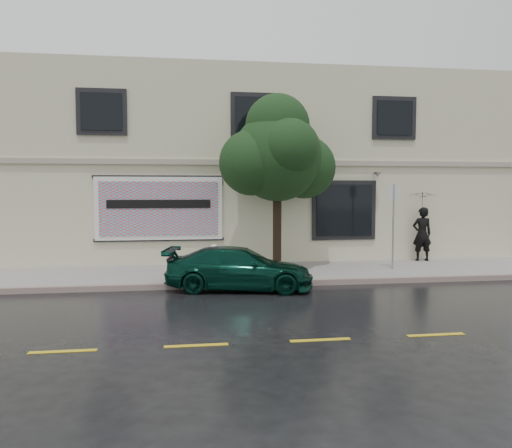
{
  "coord_description": "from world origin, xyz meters",
  "views": [
    {
      "loc": [
        -2.39,
        -11.97,
        2.69
      ],
      "look_at": [
        -0.33,
        2.2,
        1.69
      ],
      "focal_mm": 35.0,
      "sensor_mm": 36.0,
      "label": 1
    }
  ],
  "objects": [
    {
      "name": "fire_hydrant",
      "position": [
        -1.5,
        3.0,
        0.58
      ],
      "size": [
        0.36,
        0.34,
        0.88
      ],
      "rotation": [
        0.0,
        0.0,
        -0.32
      ],
      "color": "white",
      "rests_on": "sidewalk"
    },
    {
      "name": "sign_pole",
      "position": [
        4.17,
        2.97,
        1.76
      ],
      "size": [
        0.31,
        0.15,
        2.7
      ],
      "rotation": [
        0.0,
        0.0,
        -0.4
      ],
      "color": "#96979E",
      "rests_on": "sidewalk"
    },
    {
      "name": "sidewalk",
      "position": [
        0.0,
        3.25,
        0.07
      ],
      "size": [
        20.0,
        3.5,
        0.15
      ],
      "primitive_type": "cube",
      "color": "#9A9691",
      "rests_on": "ground"
    },
    {
      "name": "pedestrian",
      "position": [
        5.97,
        4.6,
        1.1
      ],
      "size": [
        0.72,
        0.49,
        1.91
      ],
      "primitive_type": "imported",
      "rotation": [
        0.0,
        0.0,
        3.09
      ],
      "color": "black",
      "rests_on": "sidewalk"
    },
    {
      "name": "car",
      "position": [
        -0.93,
        1.2,
        0.57
      ],
      "size": [
        4.18,
        2.43,
        1.14
      ],
      "primitive_type": "imported",
      "rotation": [
        0.0,
        0.0,
        1.39
      ],
      "color": "#072D22",
      "rests_on": "ground"
    },
    {
      "name": "ground",
      "position": [
        0.0,
        0.0,
        0.0
      ],
      "size": [
        90.0,
        90.0,
        0.0
      ],
      "primitive_type": "plane",
      "color": "black",
      "rests_on": "ground"
    },
    {
      "name": "street_tree",
      "position": [
        0.54,
        3.53,
        3.69
      ],
      "size": [
        2.81,
        2.81,
        4.97
      ],
      "color": "black",
      "rests_on": "sidewalk"
    },
    {
      "name": "building",
      "position": [
        0.0,
        9.0,
        3.5
      ],
      "size": [
        20.0,
        8.12,
        7.0
      ],
      "color": "beige",
      "rests_on": "ground"
    },
    {
      "name": "curb",
      "position": [
        0.0,
        1.5,
        0.07
      ],
      "size": [
        20.0,
        0.18,
        0.16
      ],
      "primitive_type": "cube",
      "color": "slate",
      "rests_on": "ground"
    },
    {
      "name": "road_marking",
      "position": [
        0.0,
        -3.5,
        0.01
      ],
      "size": [
        19.0,
        0.12,
        0.01
      ],
      "primitive_type": "cube",
      "color": "gold",
      "rests_on": "ground"
    },
    {
      "name": "umbrella",
      "position": [
        5.97,
        4.6,
        2.45
      ],
      "size": [
        1.32,
        1.32,
        0.78
      ],
      "primitive_type": "imported",
      "rotation": [
        0.0,
        0.0,
        0.3
      ],
      "color": "black",
      "rests_on": "pedestrian"
    },
    {
      "name": "billboard",
      "position": [
        -3.2,
        4.92,
        2.05
      ],
      "size": [
        4.3,
        0.16,
        2.2
      ],
      "color": "white",
      "rests_on": "ground"
    }
  ]
}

